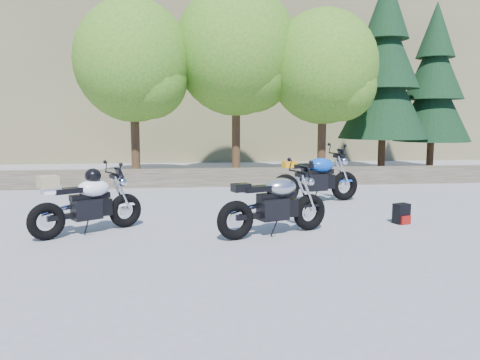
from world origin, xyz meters
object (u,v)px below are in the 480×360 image
(white_bike, at_px, (87,202))
(backpack, at_px, (402,214))
(silver_bike, at_px, (275,205))
(blue_bike, at_px, (316,179))

(white_bike, relative_size, backpack, 4.63)
(white_bike, distance_m, backpack, 5.72)
(silver_bike, distance_m, blue_bike, 3.35)
(silver_bike, bearing_deg, backpack, -8.13)
(white_bike, height_order, blue_bike, blue_bike)
(blue_bike, bearing_deg, backpack, -81.53)
(silver_bike, xyz_separation_m, white_bike, (-3.17, 0.44, 0.03))
(white_bike, height_order, backpack, white_bike)
(white_bike, xyz_separation_m, blue_bike, (4.72, 2.53, 0.01))
(white_bike, bearing_deg, silver_bike, -42.33)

